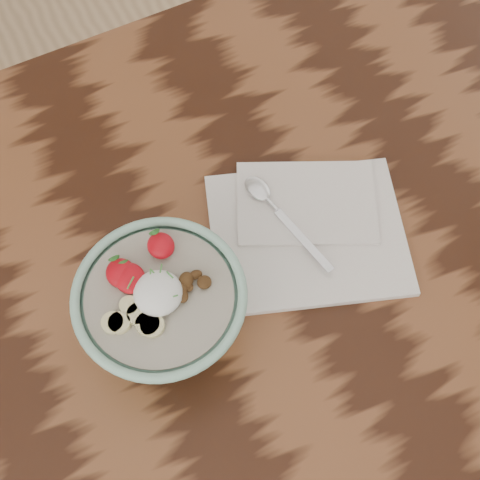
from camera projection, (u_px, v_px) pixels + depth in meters
The scene contains 4 objects.
table at pixel (161, 325), 93.11cm from camera, with size 160.00×90.00×75.00cm.
breakfast_bowl at pixel (162, 308), 77.23cm from camera, with size 19.66×19.66×13.14cm.
napkin at pixel (307, 227), 88.74cm from camera, with size 30.92×28.00×1.57cm.
spoon at pixel (269, 201), 89.05cm from camera, with size 5.18×17.41×0.91cm.
Camera 1 is at (-4.15, -32.56, 154.32)cm, focal length 50.00 mm.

